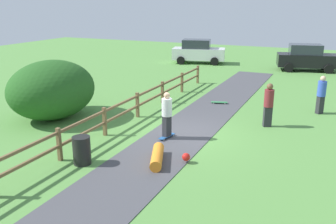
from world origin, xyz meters
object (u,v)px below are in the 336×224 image
(skater_riding, at_px, (167,113))
(bystander_blue, at_px, (321,93))
(bush_large, at_px, (52,90))
(trash_bin, at_px, (82,150))
(skateboard_loose, at_px, (219,102))
(skater_fallen, at_px, (159,157))
(parked_car_black, at_px, (307,58))
(parked_car_white, at_px, (198,51))
(bystander_maroon, at_px, (269,103))

(skater_riding, bearing_deg, bystander_blue, 49.33)
(skater_riding, bearing_deg, bush_large, 176.74)
(trash_bin, distance_m, skateboard_loose, 8.82)
(bystander_blue, bearing_deg, skater_fallen, -118.75)
(skater_riding, height_order, skater_fallen, skater_riding)
(parked_car_black, bearing_deg, skateboard_loose, -105.03)
(skater_riding, bearing_deg, parked_car_white, 106.24)
(bush_large, bearing_deg, bystander_blue, 27.42)
(parked_car_white, bearing_deg, trash_bin, -80.27)
(parked_car_black, bearing_deg, bystander_maroon, -91.22)
(skater_fallen, distance_m, bystander_maroon, 5.64)
(skater_fallen, xyz_separation_m, parked_car_black, (2.77, 19.01, 0.76))
(bystander_maroon, bearing_deg, skater_riding, -136.71)
(skater_riding, bearing_deg, bystander_maroon, 43.29)
(skater_fallen, relative_size, bystander_blue, 0.92)
(parked_car_black, bearing_deg, skater_riding, -101.48)
(bush_large, bearing_deg, skater_fallen, -20.70)
(parked_car_white, bearing_deg, bystander_blue, -48.34)
(bush_large, bearing_deg, trash_bin, -40.13)
(skateboard_loose, xyz_separation_m, bystander_maroon, (2.78, -2.52, 0.91))
(trash_bin, height_order, skater_fallen, trash_bin)
(bush_large, xyz_separation_m, parked_car_white, (0.65, 16.64, -0.30))
(bystander_blue, distance_m, parked_car_white, 14.93)
(trash_bin, bearing_deg, skateboard_loose, 77.83)
(skateboard_loose, bearing_deg, bystander_blue, 3.98)
(bystander_blue, xyz_separation_m, parked_car_black, (-1.54, 11.16, -0.00))
(parked_car_white, distance_m, parked_car_black, 8.38)
(bystander_blue, bearing_deg, skater_riding, -130.67)
(skateboard_loose, bearing_deg, bush_large, -139.04)
(trash_bin, xyz_separation_m, parked_car_black, (4.94, 20.09, 0.51))
(skater_riding, xyz_separation_m, skater_fallen, (0.68, -2.05, -0.79))
(skateboard_loose, distance_m, parked_car_white, 12.67)
(trash_bin, bearing_deg, skater_riding, 64.45)
(trash_bin, distance_m, skater_riding, 3.51)
(skater_fallen, bearing_deg, bush_large, 159.30)
(bystander_maroon, bearing_deg, parked_car_white, 120.01)
(skater_riding, height_order, parked_car_black, parked_car_black)
(trash_bin, relative_size, skateboard_loose, 1.09)
(bush_large, distance_m, bystander_maroon, 9.13)
(skater_fallen, bearing_deg, parked_car_black, 81.72)
(skater_riding, xyz_separation_m, parked_car_white, (-4.94, 16.96, -0.04))
(bush_large, height_order, skater_riding, bush_large)
(bystander_maroon, xyz_separation_m, parked_car_white, (-8.08, 14.00, -0.04))
(bystander_maroon, bearing_deg, skateboard_loose, 137.87)
(bush_large, distance_m, skater_riding, 5.60)
(bystander_maroon, bearing_deg, bystander_blue, 57.05)
(skateboard_loose, relative_size, bystander_maroon, 0.46)
(skateboard_loose, xyz_separation_m, parked_car_black, (3.08, 11.48, 0.87))
(bystander_blue, distance_m, parked_car_black, 11.26)
(trash_bin, relative_size, bystander_blue, 0.52)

